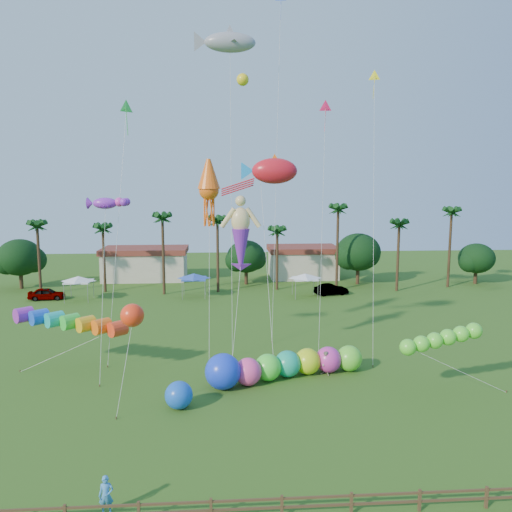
{
  "coord_description": "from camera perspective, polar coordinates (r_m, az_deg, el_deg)",
  "views": [
    {
      "loc": [
        -2.44,
        -25.35,
        13.98
      ],
      "look_at": [
        0.0,
        10.0,
        9.0
      ],
      "focal_mm": 35.0,
      "sensor_mm": 36.0,
      "label": 1
    }
  ],
  "objects": [
    {
      "name": "fence",
      "position": [
        23.64,
        2.98,
        -26.44
      ],
      "size": [
        36.12,
        0.12,
        1.0
      ],
      "color": "brown",
      "rests_on": "ground"
    },
    {
      "name": "spectator_b",
      "position": [
        38.22,
        8.03,
        -12.08
      ],
      "size": [
        1.11,
        1.03,
        1.82
      ],
      "primitive_type": "imported",
      "rotation": [
        0.0,
        0.0,
        -0.51
      ],
      "color": "gray",
      "rests_on": "ground"
    },
    {
      "name": "green_worm",
      "position": [
        34.9,
        16.97,
        -9.95
      ],
      "size": [
        10.14,
        1.96,
        4.09
      ],
      "color": "#59E031",
      "rests_on": "ground"
    },
    {
      "name": "shark_kite",
      "position": [
        46.1,
        -2.99,
        23.18
      ],
      "size": [
        5.9,
        6.19,
        27.12
      ],
      "color": "gray",
      "rests_on": "ground"
    },
    {
      "name": "delta_kite_red",
      "position": [
        43.4,
        7.93,
        15.99
      ],
      "size": [
        1.54,
        3.66,
        21.06
      ],
      "color": "#DA184E",
      "rests_on": "ground"
    },
    {
      "name": "fish_kite",
      "position": [
        40.27,
        2.14,
        9.68
      ],
      "size": [
        5.47,
        6.44,
        16.31
      ],
      "color": "red",
      "rests_on": "ground"
    },
    {
      "name": "buildings_row",
      "position": [
        76.3,
        -4.39,
        -1.06
      ],
      "size": [
        35.0,
        7.0,
        4.0
      ],
      "color": "beige",
      "rests_on": "ground"
    },
    {
      "name": "lobster_kite",
      "position": [
        39.55,
        -16.85,
        5.78
      ],
      "size": [
        3.53,
        5.78,
        13.31
      ],
      "color": "purple",
      "rests_on": "ground"
    },
    {
      "name": "spectator_a",
      "position": [
        24.51,
        -16.76,
        -24.72
      ],
      "size": [
        0.65,
        0.45,
        1.73
      ],
      "primitive_type": "imported",
      "rotation": [
        0.0,
        0.0,
        0.06
      ],
      "color": "#3A86CB",
      "rests_on": "ground"
    },
    {
      "name": "ground",
      "position": [
        29.05,
        1.45,
        -20.77
      ],
      "size": [
        160.0,
        160.0,
        0.0
      ],
      "primitive_type": "plane",
      "color": "#285116",
      "rests_on": "ground"
    },
    {
      "name": "rainbow_tube",
      "position": [
        39.02,
        -18.62,
        -7.94
      ],
      "size": [
        9.4,
        5.62,
        4.13
      ],
      "color": "#F93C1B",
      "rests_on": "ground"
    },
    {
      "name": "orange_ball_kite",
      "position": [
        31.43,
        -13.96,
        -6.6
      ],
      "size": [
        1.78,
        1.72,
        6.91
      ],
      "color": "#FF3414",
      "rests_on": "ground"
    },
    {
      "name": "car_b",
      "position": [
        65.39,
        8.6,
        -3.8
      ],
      "size": [
        4.55,
        2.37,
        1.43
      ],
      "primitive_type": "imported",
      "rotation": [
        0.0,
        0.0,
        1.78
      ],
      "color": "#4C4C54",
      "rests_on": "ground"
    },
    {
      "name": "delta_kite_yellow",
      "position": [
        42.91,
        13.37,
        18.44
      ],
      "size": [
        1.16,
        4.3,
        23.14
      ],
      "color": "yellow",
      "rests_on": "ground"
    },
    {
      "name": "merman_kite",
      "position": [
        38.73,
        -1.76,
        2.01
      ],
      "size": [
        2.63,
        4.24,
        12.75
      ],
      "color": "#E3C481",
      "rests_on": "ground"
    },
    {
      "name": "tree_line",
      "position": [
        70.28,
        0.99,
        0.06
      ],
      "size": [
        69.46,
        8.91,
        11.0
      ],
      "color": "#3A2819",
      "rests_on": "ground"
    },
    {
      "name": "blue_ball",
      "position": [
        33.06,
        -8.82,
        -15.44
      ],
      "size": [
        1.77,
        1.77,
        1.77
      ],
      "primitive_type": "sphere",
      "color": "blue",
      "rests_on": "ground"
    },
    {
      "name": "delta_kite_green",
      "position": [
        43.05,
        -14.62,
        15.7
      ],
      "size": [
        2.04,
        4.67,
        20.89
      ],
      "color": "#34DE4B",
      "rests_on": "ground"
    },
    {
      "name": "caterpillar_inflatable",
      "position": [
        37.13,
        2.79,
        -12.39
      ],
      "size": [
        12.15,
        5.33,
        2.5
      ],
      "rotation": [
        0.0,
        0.0,
        0.3
      ],
      "color": "#FF4395",
      "rests_on": "ground"
    },
    {
      "name": "car_a",
      "position": [
        67.17,
        -22.8,
        -4.01
      ],
      "size": [
        4.47,
        2.13,
        1.48
      ],
      "primitive_type": "imported",
      "rotation": [
        0.0,
        0.0,
        1.66
      ],
      "color": "#4C4C54",
      "rests_on": "ground"
    },
    {
      "name": "tent_row",
      "position": [
        62.8,
        -7.14,
        -2.37
      ],
      "size": [
        31.0,
        4.0,
        0.6
      ],
      "color": "white",
      "rests_on": "ground"
    },
    {
      "name": "squid_kite",
      "position": [
        42.0,
        -5.41,
        7.49
      ],
      "size": [
        2.29,
        6.14,
        16.32
      ],
      "color": "orange",
      "rests_on": "ground"
    },
    {
      "name": "delta_kite_blue",
      "position": [
        49.71,
        2.82,
        26.48
      ],
      "size": [
        1.66,
        4.03,
        31.26
      ],
      "color": "#1C50FC",
      "rests_on": "ground"
    }
  ]
}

